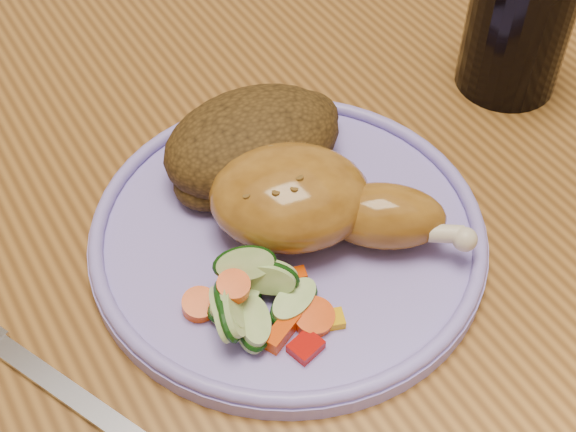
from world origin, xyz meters
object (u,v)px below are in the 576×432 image
Objects in this scene: chair_far at (37,21)px; fork at (36,370)px; dining_table at (240,223)px; drinking_glass at (517,27)px; plate at (288,236)px.

fork is at bearing -104.96° from chair_far.
fork reaches higher than dining_table.
drinking_glass is at bearing 8.66° from fork.
fork is (-0.18, -0.01, -0.00)m from plate.
plate is 0.18m from fork.
dining_table is 5.15× the size of plate.
plate is at bearing -96.68° from dining_table.
plate is (-0.01, -0.10, 0.09)m from dining_table.
dining_table is 1.54× the size of chair_far.
chair_far is at bearing 109.28° from drinking_glass.
chair_far is at bearing 75.04° from fork.
dining_table is 0.13m from plate.
fork is at bearing -151.21° from dining_table.
plate is at bearing 3.02° from fork.
chair_far is at bearing 90.00° from dining_table.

